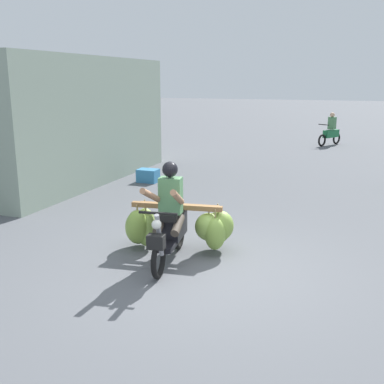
# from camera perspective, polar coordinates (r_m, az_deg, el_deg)

# --- Properties ---
(ground_plane) EXTENTS (120.00, 120.00, 0.00)m
(ground_plane) POSITION_cam_1_polar(r_m,az_deg,el_deg) (6.98, 2.07, -9.85)
(ground_plane) COLOR #56595E
(motorbike_main_loaded) EXTENTS (1.94, 1.91, 1.58)m
(motorbike_main_loaded) POSITION_cam_1_polar(r_m,az_deg,el_deg) (7.56, -1.77, -4.07)
(motorbike_main_loaded) COLOR black
(motorbike_main_loaded) RESTS_ON ground
(motorbike_distant_ahead_right) EXTENTS (0.89, 1.46, 1.40)m
(motorbike_distant_ahead_right) POSITION_cam_1_polar(r_m,az_deg,el_deg) (21.00, 16.65, 7.05)
(motorbike_distant_ahead_right) COLOR black
(motorbike_distant_ahead_right) RESTS_ON ground
(shopfront_building) EXTENTS (4.23, 7.11, 3.36)m
(shopfront_building) POSITION_cam_1_polar(r_m,az_deg,el_deg) (13.93, -18.04, 8.48)
(shopfront_building) COLOR gray
(shopfront_building) RESTS_ON ground
(produce_crate) EXTENTS (0.56, 0.40, 0.36)m
(produce_crate) POSITION_cam_1_polar(r_m,az_deg,el_deg) (12.95, -5.41, 2.01)
(produce_crate) COLOR teal
(produce_crate) RESTS_ON ground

